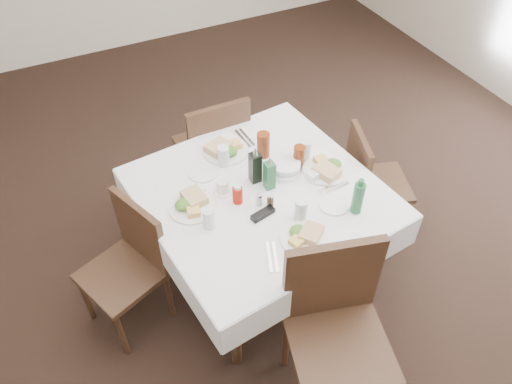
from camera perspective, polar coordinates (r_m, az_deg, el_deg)
ground_plane at (r=3.40m, az=1.21°, el=-9.68°), size 7.00×7.00×0.00m
room_shell at (r=2.24m, az=1.89°, el=16.68°), size 6.04×7.04×2.80m
dining_table at (r=2.91m, az=0.52°, el=-1.04°), size 1.43×1.43×0.76m
chair_north at (r=3.53m, az=-4.72°, el=5.31°), size 0.44×0.44×0.93m
chair_south at (r=2.57m, az=9.04°, el=-14.28°), size 0.59×0.59×1.02m
chair_east at (r=3.43m, az=12.78°, el=1.57°), size 0.50×0.50×0.83m
chair_west at (r=2.95m, az=-14.13°, el=-7.44°), size 0.53×0.53×0.86m
meal_north at (r=3.09m, az=-3.58°, el=4.90°), size 0.28×0.28×0.06m
meal_south at (r=2.61m, az=5.54°, el=-5.01°), size 0.25×0.25×0.05m
meal_east at (r=2.98m, az=8.11°, el=2.66°), size 0.28×0.28×0.06m
meal_west at (r=2.77m, az=-7.39°, el=-1.34°), size 0.27×0.27×0.06m
side_plate_a at (r=2.97m, az=-6.09°, el=2.23°), size 0.17×0.17×0.01m
side_plate_b at (r=2.80m, az=8.92°, el=-1.44°), size 0.17×0.17×0.01m
water_n at (r=2.98m, az=-3.74°, el=4.11°), size 0.07×0.07×0.13m
water_s at (r=2.67m, az=5.16°, el=-2.00°), size 0.07×0.07×0.13m
water_e at (r=3.03m, az=5.63°, el=4.80°), size 0.07×0.07×0.13m
water_w at (r=2.63m, az=-5.45°, el=-3.01°), size 0.07×0.07×0.12m
iced_tea_a at (r=3.03m, az=0.84°, el=5.41°), size 0.08×0.08×0.17m
iced_tea_b at (r=2.98m, az=4.92°, el=4.11°), size 0.07×0.07×0.14m
bread_basket at (r=2.96m, az=3.35°, el=2.85°), size 0.20×0.20×0.07m
oil_cruet_dark at (r=2.84m, az=-0.09°, el=2.95°), size 0.06×0.06×0.25m
oil_cruet_green at (r=2.81m, az=1.54°, el=2.02°), size 0.06×0.06×0.23m
ketchup_bottle at (r=2.75m, az=-2.12°, el=-0.25°), size 0.06×0.06×0.12m
salt_shaker at (r=2.74m, az=0.34°, el=-0.87°), size 0.04×0.04×0.08m
pepper_shaker at (r=2.74m, az=1.65°, el=-0.90°), size 0.04×0.04×0.08m
coffee_mug at (r=2.83m, az=-3.81°, el=0.62°), size 0.11×0.11×0.08m
sunglasses at (r=2.71m, az=0.78°, el=-2.51°), size 0.15×0.07×0.03m
green_bottle at (r=2.72m, az=11.59°, el=-0.62°), size 0.06×0.06×0.23m
sugar_caddy at (r=2.93m, az=6.81°, el=1.97°), size 0.11×0.08×0.05m
cutlery_n at (r=3.20m, az=-1.29°, el=6.18°), size 0.06×0.20×0.01m
cutlery_s at (r=2.53m, az=1.89°, el=-7.41°), size 0.11×0.20×0.01m
cutlery_e at (r=2.90m, az=8.90°, el=0.54°), size 0.20×0.06×0.01m
cutlery_w at (r=2.84m, az=-7.40°, el=-0.41°), size 0.18×0.07×0.01m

